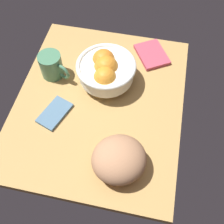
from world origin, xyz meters
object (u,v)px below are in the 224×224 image
object	(u,v)px
napkin_folded	(152,54)
fruit_bowl	(106,70)
napkin_spare	(55,113)
mug	(52,66)
bread_loaf	(119,159)

from	to	relation	value
napkin_folded	fruit_bowl	bearing A→B (deg)	137.34
napkin_spare	mug	distance (cm)	18.89
fruit_bowl	bread_loaf	bearing A→B (deg)	-160.81
fruit_bowl	napkin_spare	size ratio (longest dim) A/B	1.73
napkin_folded	mug	world-z (taller)	mug
fruit_bowl	bread_loaf	world-z (taller)	fruit_bowl
napkin_spare	mug	size ratio (longest dim) A/B	1.00
napkin_folded	napkin_spare	bearing A→B (deg)	139.23
bread_loaf	napkin_folded	bearing A→B (deg)	-4.73
napkin_spare	fruit_bowl	bearing A→B (deg)	-38.92
bread_loaf	napkin_spare	size ratio (longest dim) A/B	1.33
mug	napkin_spare	bearing A→B (deg)	-160.99
bread_loaf	napkin_spare	bearing A→B (deg)	60.90
fruit_bowl	bread_loaf	distance (cm)	34.48
bread_loaf	napkin_folded	size ratio (longest dim) A/B	1.20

